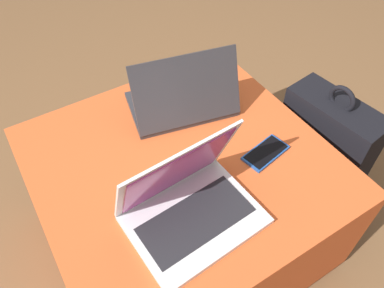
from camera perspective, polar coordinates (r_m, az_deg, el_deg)
name	(u,v)px	position (r m, az deg, el deg)	size (l,w,h in m)	color
ground_plane	(185,236)	(1.49, -1.14, -13.80)	(14.00, 14.00, 0.00)	brown
ottoman	(184,203)	(1.29, -1.30, -8.92)	(0.84, 0.82, 0.46)	maroon
laptop_near	(188,203)	(0.96, -0.56, -9.00)	(0.34, 0.27, 0.25)	silver
laptop_far	(183,99)	(1.22, -1.41, 6.83)	(0.38, 0.29, 0.22)	#333338
cell_phone	(266,153)	(1.14, 11.16, -1.31)	(0.15, 0.10, 0.01)	#1E4C9E
backpack	(322,153)	(1.50, 19.15, -1.36)	(0.22, 0.35, 0.56)	black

